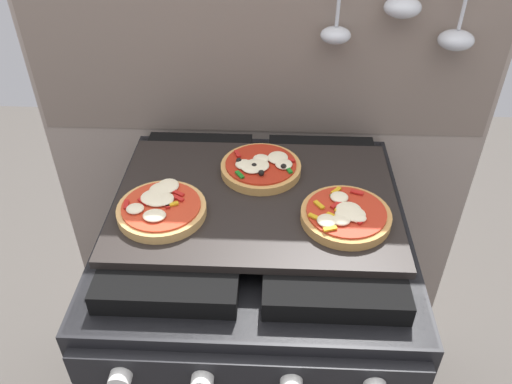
# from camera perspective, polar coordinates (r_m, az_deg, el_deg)

# --- Properties ---
(kitchen_backsplash) EXTENTS (1.10, 0.09, 1.55)m
(kitchen_backsplash) POSITION_cam_1_polar(r_m,az_deg,el_deg) (1.34, 0.79, 4.06)
(kitchen_backsplash) COLOR gray
(kitchen_backsplash) RESTS_ON ground_plane
(stove) EXTENTS (0.60, 0.64, 0.90)m
(stove) POSITION_cam_1_polar(r_m,az_deg,el_deg) (1.33, -0.00, -16.45)
(stove) COLOR black
(stove) RESTS_ON ground_plane
(baking_tray) EXTENTS (0.54, 0.38, 0.02)m
(baking_tray) POSITION_cam_1_polar(r_m,az_deg,el_deg) (1.00, -0.00, -0.82)
(baking_tray) COLOR black
(baking_tray) RESTS_ON stove
(pizza_left) EXTENTS (0.16, 0.16, 0.03)m
(pizza_left) POSITION_cam_1_polar(r_m,az_deg,el_deg) (0.96, -10.46, -1.69)
(pizza_left) COLOR tan
(pizza_left) RESTS_ON baking_tray
(pizza_right) EXTENTS (0.16, 0.16, 0.03)m
(pizza_right) POSITION_cam_1_polar(r_m,az_deg,el_deg) (0.95, 9.87, -2.53)
(pizza_right) COLOR #C18947
(pizza_right) RESTS_ON baking_tray
(pizza_center) EXTENTS (0.16, 0.16, 0.03)m
(pizza_center) POSITION_cam_1_polar(r_m,az_deg,el_deg) (1.05, 0.61, 2.80)
(pizza_center) COLOR tan
(pizza_center) RESTS_ON baking_tray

